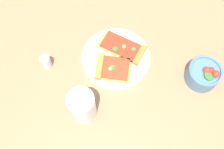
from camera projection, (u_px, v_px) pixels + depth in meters
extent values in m
plane|color=#93704C|center=(125.00, 64.00, 0.87)|extent=(2.40, 2.40, 0.00)
cylinder|color=white|center=(115.00, 59.00, 0.87)|extent=(0.22, 0.22, 0.01)
cube|color=gold|center=(121.00, 47.00, 0.88)|extent=(0.16, 0.09, 0.01)
cube|color=#A36B2D|center=(140.00, 55.00, 0.86)|extent=(0.03, 0.08, 0.01)
cube|color=#B22D19|center=(122.00, 46.00, 0.87)|extent=(0.14, 0.08, 0.00)
cylinder|color=#388433|center=(133.00, 49.00, 0.87)|extent=(0.01, 0.01, 0.00)
sphere|color=#F2D87F|center=(124.00, 47.00, 0.87)|extent=(0.01, 0.01, 0.01)
cylinder|color=#2D722D|center=(115.00, 49.00, 0.87)|extent=(0.02, 0.02, 0.00)
cube|color=gold|center=(114.00, 69.00, 0.85)|extent=(0.14, 0.13, 0.01)
cube|color=#B77A33|center=(99.00, 66.00, 0.85)|extent=(0.06, 0.09, 0.02)
cube|color=red|center=(114.00, 68.00, 0.84)|extent=(0.12, 0.11, 0.00)
sphere|color=#F2D87F|center=(110.00, 69.00, 0.84)|extent=(0.01, 0.01, 0.01)
cylinder|color=#2D722D|center=(112.00, 68.00, 0.84)|extent=(0.02, 0.02, 0.00)
cylinder|color=#4C7299|center=(203.00, 74.00, 0.83)|extent=(0.10, 0.10, 0.06)
torus|color=#4C7299|center=(206.00, 70.00, 0.80)|extent=(0.10, 0.10, 0.01)
sphere|color=red|center=(216.00, 74.00, 0.79)|extent=(0.02, 0.02, 0.02)
sphere|color=red|center=(211.00, 70.00, 0.80)|extent=(0.02, 0.02, 0.02)
sphere|color=red|center=(207.00, 70.00, 0.80)|extent=(0.02, 0.02, 0.02)
cylinder|color=#2D722D|center=(209.00, 76.00, 0.79)|extent=(0.04, 0.04, 0.01)
cylinder|color=silver|center=(82.00, 106.00, 0.75)|extent=(0.08, 0.08, 0.12)
cylinder|color=black|center=(83.00, 107.00, 0.76)|extent=(0.07, 0.07, 0.10)
cube|color=white|center=(76.00, 105.00, 0.72)|extent=(0.02, 0.02, 0.02)
cube|color=white|center=(78.00, 108.00, 0.72)|extent=(0.03, 0.03, 0.02)
cylinder|color=silver|center=(46.00, 62.00, 0.85)|extent=(0.03, 0.03, 0.05)
cone|color=silver|center=(44.00, 57.00, 0.82)|extent=(0.03, 0.03, 0.01)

